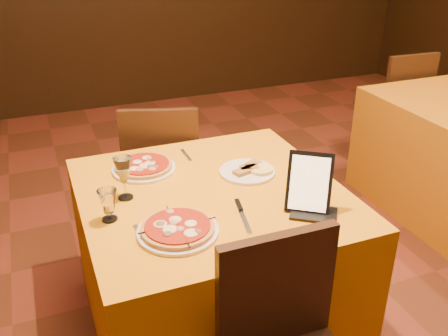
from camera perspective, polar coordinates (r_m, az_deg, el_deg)
name	(u,v)px	position (r m, az deg, el deg)	size (l,w,h in m)	color
floor	(322,305)	(2.74, 11.10, -15.14)	(6.00, 7.00, 0.01)	#5E2D19
main_table	(212,262)	(2.35, -1.34, -10.66)	(1.10, 1.10, 0.75)	orange
chair_main_far	(163,171)	(2.98, -6.93, -0.35)	(0.46, 0.46, 0.91)	black
chair_side_far	(390,105)	(4.26, 18.49, 6.80)	(0.43, 0.43, 0.91)	black
pizza_near	(178,230)	(1.87, -5.31, -7.02)	(0.31, 0.31, 0.03)	white
pizza_far	(144,167)	(2.34, -9.16, 0.09)	(0.29, 0.29, 0.03)	white
cutlet_dish	(247,171)	(2.29, 2.66, -0.29)	(0.26, 0.26, 0.03)	white
wine_glass	(124,178)	(2.08, -11.38, -1.11)	(0.07, 0.07, 0.19)	#CED277
water_glass	(108,205)	(1.96, -13.09, -4.17)	(0.06, 0.06, 0.13)	silver
tablet	(309,183)	(1.98, 9.73, -1.66)	(0.18, 0.02, 0.24)	black
knife	(243,217)	(1.95, 2.22, -5.66)	(0.23, 0.02, 0.01)	silver
fork_near	(142,235)	(1.88, -9.36, -7.51)	(0.15, 0.02, 0.01)	#A6A5AC
fork_far	(186,155)	(2.46, -4.34, 1.46)	(0.14, 0.02, 0.01)	#B4B6BB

